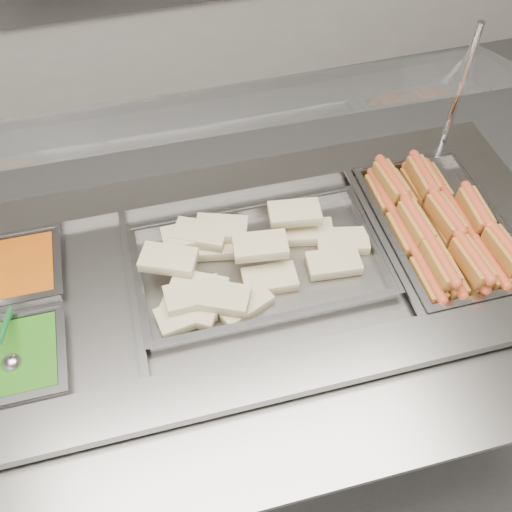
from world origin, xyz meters
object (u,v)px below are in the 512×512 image
object	(u,v)px
steam_counter	(242,345)
serving_spoon	(11,357)
sneeze_guard	(216,111)
pan_hotdogs	(439,233)
pan_wraps	(259,266)

from	to	relation	value
steam_counter	serving_spoon	distance (m)	0.78
sneeze_guard	pan_hotdogs	size ratio (longest dim) A/B	2.97
sneeze_guard	pan_hotdogs	world-z (taller)	sneeze_guard
steam_counter	pan_hotdogs	size ratio (longest dim) A/B	3.40
pan_wraps	serving_spoon	bearing A→B (deg)	-168.88
steam_counter	pan_hotdogs	xyz separation A→B (m)	(0.63, -0.02, 0.41)
sneeze_guard	serving_spoon	xyz separation A→B (m)	(-0.63, -0.35, -0.36)
pan_wraps	steam_counter	bearing A→B (deg)	178.60
sneeze_guard	pan_wraps	bearing A→B (deg)	-76.05
pan_hotdogs	serving_spoon	size ratio (longest dim) A/B	3.04
steam_counter	serving_spoon	xyz separation A→B (m)	(-0.62, -0.14, 0.46)
steam_counter	sneeze_guard	xyz separation A→B (m)	(0.01, 0.22, 0.82)
steam_counter	pan_hotdogs	bearing A→B (deg)	-1.40
steam_counter	sneeze_guard	size ratio (longest dim) A/B	1.15
pan_wraps	serving_spoon	distance (m)	0.69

